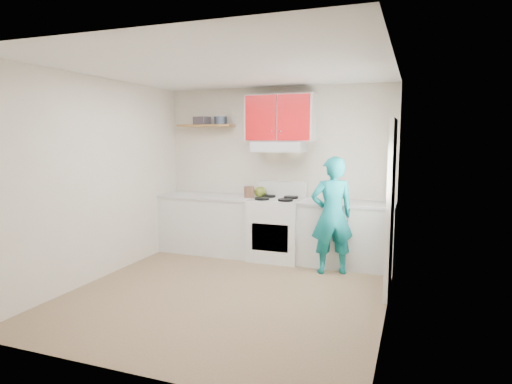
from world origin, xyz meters
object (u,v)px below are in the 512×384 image
at_px(kettle, 260,192).
at_px(crock, 249,193).
at_px(person, 332,215).
at_px(tin, 221,120).
at_px(stove, 276,229).

xyz_separation_m(kettle, crock, (-0.13, -0.13, -0.01)).
relative_size(crock, person, 0.12).
bearing_deg(person, kettle, -46.54).
distance_m(crock, person, 1.41).
height_order(tin, crock, tin).
relative_size(tin, person, 0.13).
bearing_deg(crock, tin, 163.16).
bearing_deg(person, stove, -46.81).
distance_m(stove, tin, 1.92).
distance_m(tin, person, 2.36).
xyz_separation_m(stove, crock, (-0.44, -0.00, 0.53)).
height_order(kettle, person, person).
bearing_deg(crock, kettle, 43.85).
bearing_deg(kettle, stove, -22.77).
relative_size(kettle, crock, 1.01).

